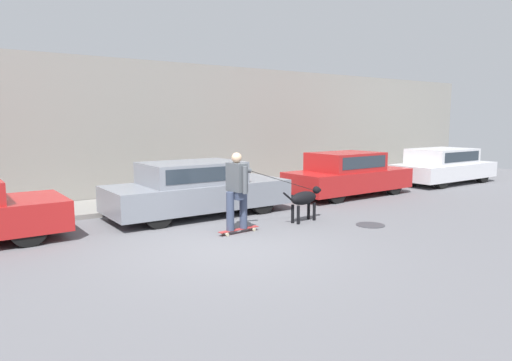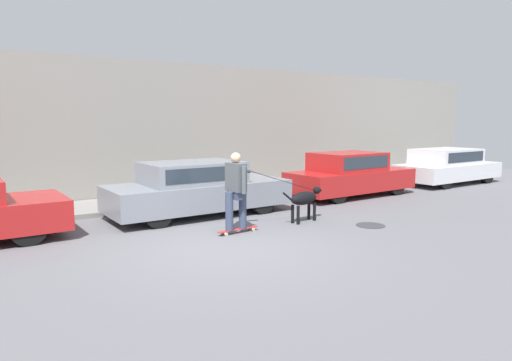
% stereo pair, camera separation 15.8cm
% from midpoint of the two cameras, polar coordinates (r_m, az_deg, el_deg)
% --- Properties ---
extents(ground_plane, '(36.00, 36.00, 0.00)m').
position_cam_midpoint_polar(ground_plane, '(8.44, -4.14, -8.31)').
color(ground_plane, slate).
extents(back_wall, '(32.00, 0.30, 4.04)m').
position_cam_midpoint_polar(back_wall, '(13.75, -17.24, 6.02)').
color(back_wall, gray).
rests_on(back_wall, ground_plane).
extents(sidewalk_curb, '(30.00, 2.04, 0.12)m').
position_cam_midpoint_polar(sidewalk_curb, '(12.81, -15.32, -2.83)').
color(sidewalk_curb, gray).
rests_on(sidewalk_curb, ground_plane).
extents(parked_car_1, '(4.43, 1.77, 1.31)m').
position_cam_midpoint_polar(parked_car_1, '(11.17, -7.83, -1.09)').
color(parked_car_1, black).
rests_on(parked_car_1, ground_plane).
extents(parked_car_2, '(4.16, 1.78, 1.34)m').
position_cam_midpoint_polar(parked_car_2, '(14.22, 11.10, 0.68)').
color(parked_car_2, black).
rests_on(parked_car_2, ground_plane).
extents(parked_car_3, '(4.25, 1.79, 1.28)m').
position_cam_midpoint_polar(parked_car_3, '(18.06, 22.14, 1.67)').
color(parked_car_3, black).
rests_on(parked_car_3, ground_plane).
extents(dog, '(1.27, 0.44, 0.77)m').
position_cam_midpoint_polar(dog, '(10.44, 5.66, -2.29)').
color(dog, black).
rests_on(dog, ground_plane).
extents(skateboarder, '(2.72, 0.66, 1.66)m').
position_cam_midpoint_polar(skateboarder, '(9.25, -2.84, -0.95)').
color(skateboarder, beige).
rests_on(skateboarder, ground_plane).
extents(manhole_cover, '(0.63, 0.63, 0.01)m').
position_cam_midpoint_polar(manhole_cover, '(10.41, 13.68, -5.43)').
color(manhole_cover, '#38383D').
rests_on(manhole_cover, ground_plane).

